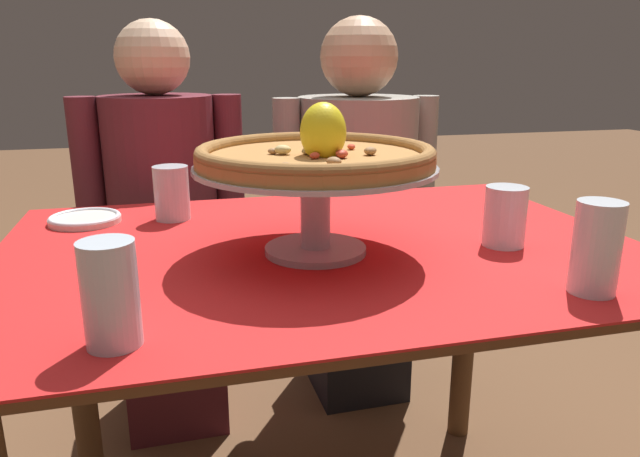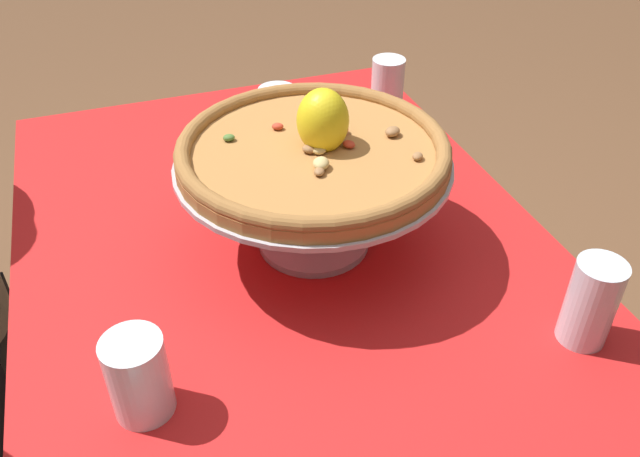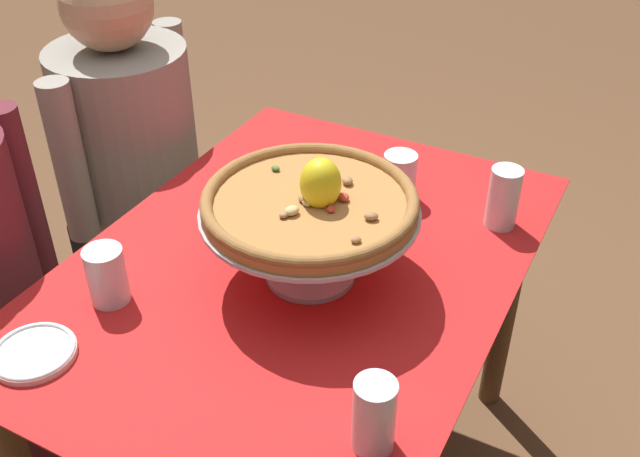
% 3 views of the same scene
% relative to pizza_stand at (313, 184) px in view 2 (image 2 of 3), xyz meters
% --- Properties ---
extents(dining_table, '(1.18, 0.86, 0.73)m').
position_rel_pizza_stand_xyz_m(dining_table, '(0.03, 0.04, -0.23)').
color(dining_table, brown).
rests_on(dining_table, ground).
extents(pizza_stand, '(0.42, 0.42, 0.16)m').
position_rel_pizza_stand_xyz_m(pizza_stand, '(0.00, 0.00, 0.00)').
color(pizza_stand, '#B7B7C1').
rests_on(pizza_stand, dining_table).
extents(pizza, '(0.41, 0.41, 0.11)m').
position_rel_pizza_stand_xyz_m(pizza, '(0.00, -0.00, 0.06)').
color(pizza, '#AD753D').
rests_on(pizza, pizza_stand).
extents(water_glass_front_right, '(0.07, 0.07, 0.14)m').
position_rel_pizza_stand_xyz_m(water_glass_front_right, '(0.35, -0.28, -0.05)').
color(water_glass_front_right, white).
rests_on(water_glass_front_right, dining_table).
extents(water_glass_front_left, '(0.07, 0.07, 0.13)m').
position_rel_pizza_stand_xyz_m(water_glass_front_left, '(-0.32, -0.28, -0.06)').
color(water_glass_front_left, silver).
rests_on(water_glass_front_left, dining_table).
extents(water_glass_side_right, '(0.08, 0.08, 0.11)m').
position_rel_pizza_stand_xyz_m(water_glass_side_right, '(0.35, -0.04, -0.07)').
color(water_glass_side_right, white).
rests_on(water_glass_side_right, dining_table).
extents(water_glass_back_left, '(0.08, 0.08, 0.12)m').
position_rel_pizza_stand_xyz_m(water_glass_back_left, '(-0.24, 0.31, -0.06)').
color(water_glass_back_left, silver).
rests_on(water_glass_back_left, dining_table).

